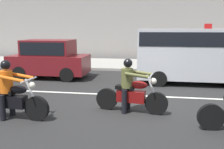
% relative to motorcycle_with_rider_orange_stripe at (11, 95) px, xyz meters
% --- Properties ---
extents(ground_plane, '(80.00, 80.00, 0.00)m').
position_rel_motorcycle_with_rider_orange_stripe_xyz_m(ground_plane, '(3.39, 1.85, -0.64)').
color(ground_plane, '#242424').
extents(sidewalk_slab, '(40.00, 4.40, 0.14)m').
position_rel_motorcycle_with_rider_orange_stripe_xyz_m(sidewalk_slab, '(3.39, 9.85, -0.57)').
color(sidewalk_slab, '#99968E').
rests_on(sidewalk_slab, ground_plane).
extents(lane_marking_stripe, '(18.00, 0.14, 0.01)m').
position_rel_motorcycle_with_rider_orange_stripe_xyz_m(lane_marking_stripe, '(2.44, 2.75, -0.63)').
color(lane_marking_stripe, silver).
rests_on(lane_marking_stripe, ground_plane).
extents(motorcycle_with_rider_orange_stripe, '(2.10, 0.70, 1.55)m').
position_rel_motorcycle_with_rider_orange_stripe_xyz_m(motorcycle_with_rider_orange_stripe, '(0.00, 0.00, 0.00)').
color(motorcycle_with_rider_orange_stripe, black).
rests_on(motorcycle_with_rider_orange_stripe, ground_plane).
extents(motorcycle_with_rider_olive, '(2.07, 0.74, 1.53)m').
position_rel_motorcycle_with_rider_orange_stripe_xyz_m(motorcycle_with_rider_olive, '(3.05, 1.02, -0.01)').
color(motorcycle_with_rider_olive, black).
rests_on(motorcycle_with_rider_olive, ground_plane).
extents(parked_van_silver, '(4.75, 1.96, 2.31)m').
position_rel_motorcycle_with_rider_orange_stripe_xyz_m(parked_van_silver, '(5.40, 5.20, 0.70)').
color(parked_van_silver, '#B2B5BA').
rests_on(parked_van_silver, ground_plane).
extents(parked_hatchback_maroon, '(3.61, 1.76, 1.80)m').
position_rel_motorcycle_with_rider_orange_stripe_xyz_m(parked_hatchback_maroon, '(-1.18, 5.33, 0.29)').
color(parked_hatchback_maroon, maroon).
rests_on(parked_hatchback_maroon, ground_plane).
extents(street_sign_post, '(0.44, 0.08, 2.48)m').
position_rel_motorcycle_with_rider_orange_stripe_xyz_m(street_sign_post, '(6.90, 10.29, 1.01)').
color(street_sign_post, gray).
rests_on(street_sign_post, sidewalk_slab).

